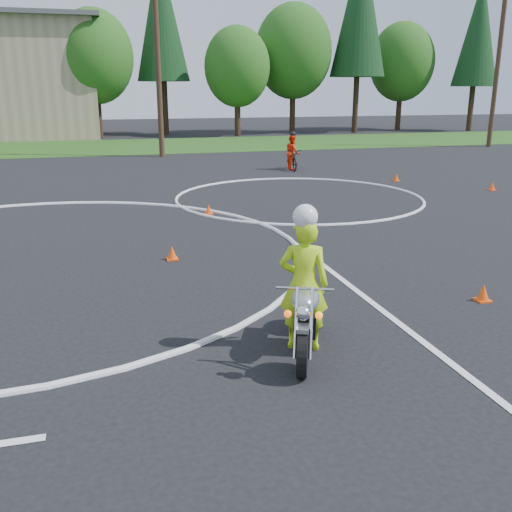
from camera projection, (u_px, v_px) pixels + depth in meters
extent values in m
plane|color=black|center=(0.00, 309.00, 9.33)|extent=(120.00, 120.00, 0.00)
cube|color=#1E4714|center=(68.00, 148.00, 34.29)|extent=(120.00, 10.00, 0.02)
torus|color=silver|center=(21.00, 258.00, 12.10)|extent=(12.12, 12.12, 0.12)
torus|color=silver|center=(298.00, 197.00, 18.76)|extent=(8.10, 8.10, 0.10)
cube|color=silver|center=(390.00, 316.00, 9.00)|extent=(0.12, 10.00, 0.01)
cylinder|color=black|center=(303.00, 353.00, 7.08)|extent=(0.36, 0.62, 0.62)
cylinder|color=black|center=(307.00, 309.00, 8.47)|extent=(0.36, 0.62, 0.62)
cube|color=black|center=(306.00, 320.00, 7.79)|extent=(0.49, 0.64, 0.31)
ellipsoid|color=#B7B8BC|center=(306.00, 299.00, 7.48)|extent=(0.60, 0.76, 0.29)
cube|color=black|center=(307.00, 288.00, 7.99)|extent=(0.49, 0.68, 0.10)
cylinder|color=white|center=(296.00, 322.00, 7.07)|extent=(0.19, 0.36, 0.84)
cylinder|color=white|center=(311.00, 323.00, 7.04)|extent=(0.19, 0.36, 0.84)
cube|color=white|center=(303.00, 328.00, 6.96)|extent=(0.22, 0.27, 0.05)
cylinder|color=#BCBCC3|center=(305.00, 289.00, 7.11)|extent=(0.69, 0.32, 0.04)
sphere|color=white|center=(303.00, 313.00, 6.82)|extent=(0.19, 0.19, 0.19)
sphere|color=#FF5D0C|center=(288.00, 314.00, 6.87)|extent=(0.09, 0.09, 0.09)
sphere|color=orange|center=(319.00, 315.00, 6.82)|extent=(0.09, 0.09, 0.09)
cylinder|color=white|center=(318.00, 316.00, 8.20)|extent=(0.40, 0.80, 0.08)
imported|color=#B5E818|center=(304.00, 284.00, 7.69)|extent=(0.79, 0.67, 1.84)
sphere|color=white|center=(305.00, 217.00, 7.38)|extent=(0.33, 0.33, 0.33)
imported|color=black|center=(292.00, 159.00, 25.13)|extent=(0.80, 1.79, 0.91)
imported|color=#FF340D|center=(292.00, 152.00, 25.05)|extent=(0.65, 0.80, 1.51)
sphere|color=black|center=(293.00, 134.00, 24.83)|extent=(0.26, 0.26, 0.26)
cone|color=#FC4A0D|center=(209.00, 209.00, 16.24)|extent=(0.22, 0.22, 0.30)
cube|color=#FC4A0D|center=(209.00, 214.00, 16.28)|extent=(0.24, 0.24, 0.03)
cone|color=#FC4A0D|center=(172.00, 253.00, 11.95)|extent=(0.22, 0.22, 0.30)
cube|color=#FC4A0D|center=(172.00, 259.00, 11.99)|extent=(0.24, 0.24, 0.03)
cone|color=#FC4A0D|center=(483.00, 293.00, 9.62)|extent=(0.22, 0.22, 0.30)
cube|color=#FC4A0D|center=(482.00, 300.00, 9.66)|extent=(0.24, 0.24, 0.03)
cone|color=#FC4A0D|center=(396.00, 177.00, 22.09)|extent=(0.22, 0.22, 0.30)
cube|color=#FC4A0D|center=(396.00, 181.00, 22.13)|extent=(0.24, 0.24, 0.03)
cone|color=#FC4A0D|center=(492.00, 186.00, 20.11)|extent=(0.22, 0.22, 0.30)
cube|color=#FC4A0D|center=(492.00, 190.00, 20.15)|extent=(0.24, 0.24, 0.03)
cylinder|color=#382619|center=(99.00, 115.00, 40.82)|extent=(0.44, 0.44, 3.24)
ellipsoid|color=#1E5116|center=(94.00, 57.00, 39.70)|extent=(5.40, 5.40, 6.48)
cylinder|color=#382619|center=(165.00, 108.00, 43.84)|extent=(0.44, 0.44, 3.96)
cone|color=black|center=(161.00, 15.00, 41.96)|extent=(3.96, 3.96, 9.35)
cylinder|color=#382619|center=(238.00, 116.00, 42.49)|extent=(0.44, 0.44, 2.88)
ellipsoid|color=#1E5116|center=(237.00, 67.00, 41.49)|extent=(4.80, 4.80, 5.76)
cylinder|color=#382619|center=(292.00, 110.00, 45.51)|extent=(0.44, 0.44, 3.60)
ellipsoid|color=#1E5116|center=(293.00, 51.00, 44.26)|extent=(6.00, 6.00, 7.20)
cylinder|color=#382619|center=(355.00, 105.00, 45.75)|extent=(0.44, 0.44, 4.32)
cone|color=black|center=(360.00, 7.00, 43.70)|extent=(4.32, 4.32, 10.20)
cylinder|color=#382619|center=(399.00, 110.00, 49.03)|extent=(0.44, 0.44, 3.24)
ellipsoid|color=#1E5116|center=(402.00, 62.00, 47.91)|extent=(5.40, 5.40, 6.48)
cylinder|color=#382619|center=(471.00, 109.00, 47.47)|extent=(0.44, 0.44, 3.60)
cone|color=black|center=(479.00, 31.00, 45.76)|extent=(3.60, 3.60, 8.50)
cylinder|color=#382619|center=(41.00, 118.00, 40.78)|extent=(0.44, 0.44, 2.88)
ellipsoid|color=#1E5116|center=(36.00, 66.00, 39.78)|extent=(4.80, 4.80, 5.76)
cylinder|color=#473321|center=(158.00, 56.00, 28.60)|extent=(0.28, 0.28, 10.00)
cylinder|color=#473321|center=(498.00, 61.00, 33.69)|extent=(0.28, 0.28, 10.00)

